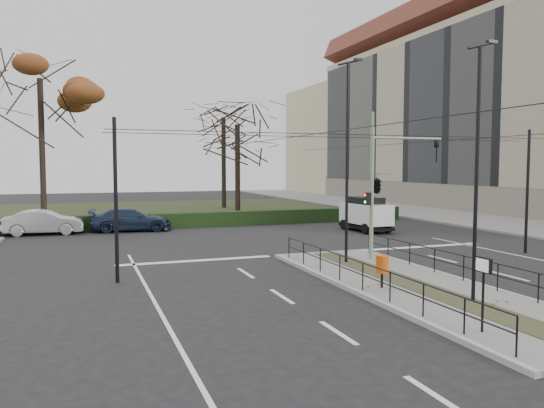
{
  "coord_description": "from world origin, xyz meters",
  "views": [
    {
      "loc": [
        -10.81,
        -17.88,
        4.26
      ],
      "look_at": [
        -1.71,
        7.17,
        2.33
      ],
      "focal_mm": 35.0,
      "sensor_mm": 36.0,
      "label": 1
    }
  ],
  "objects_px": {
    "info_panel": "(483,274)",
    "streetlamp_median_near": "(477,170)",
    "parked_car_second": "(44,222)",
    "rust_tree": "(40,79)",
    "streetlamp_median_far": "(348,160)",
    "litter_bin": "(382,265)",
    "traffic_light": "(379,183)",
    "bare_tree_center": "(223,124)",
    "bare_tree_near": "(237,131)",
    "white_van": "(366,213)",
    "parked_car_third": "(131,220)"
  },
  "relations": [
    {
      "from": "info_panel",
      "to": "streetlamp_median_near",
      "type": "xyz_separation_m",
      "value": [
        1.87,
        2.46,
        2.52
      ]
    },
    {
      "from": "info_panel",
      "to": "parked_car_second",
      "type": "relative_size",
      "value": 0.4
    },
    {
      "from": "rust_tree",
      "to": "streetlamp_median_far",
      "type": "bearing_deg",
      "value": -61.36
    },
    {
      "from": "litter_bin",
      "to": "streetlamp_median_far",
      "type": "distance_m",
      "value": 5.96
    },
    {
      "from": "traffic_light",
      "to": "bare_tree_center",
      "type": "bearing_deg",
      "value": 87.95
    },
    {
      "from": "litter_bin",
      "to": "info_panel",
      "type": "relative_size",
      "value": 0.59
    },
    {
      "from": "litter_bin",
      "to": "streetlamp_median_far",
      "type": "relative_size",
      "value": 0.13
    },
    {
      "from": "rust_tree",
      "to": "bare_tree_near",
      "type": "relative_size",
      "value": 1.39
    },
    {
      "from": "traffic_light",
      "to": "litter_bin",
      "type": "relative_size",
      "value": 5.26
    },
    {
      "from": "bare_tree_center",
      "to": "streetlamp_median_far",
      "type": "bearing_deg",
      "value": -95.2
    },
    {
      "from": "traffic_light",
      "to": "info_panel",
      "type": "relative_size",
      "value": 3.11
    },
    {
      "from": "white_van",
      "to": "rust_tree",
      "type": "xyz_separation_m",
      "value": [
        -20.12,
        14.11,
        9.69
      ]
    },
    {
      "from": "traffic_light",
      "to": "white_van",
      "type": "bearing_deg",
      "value": 62.76
    },
    {
      "from": "white_van",
      "to": "streetlamp_median_far",
      "type": "bearing_deg",
      "value": -123.69
    },
    {
      "from": "rust_tree",
      "to": "traffic_light",
      "type": "bearing_deg",
      "value": -57.94
    },
    {
      "from": "streetlamp_median_near",
      "to": "bare_tree_center",
      "type": "xyz_separation_m",
      "value": [
        2.31,
        38.37,
        4.24
      ]
    },
    {
      "from": "traffic_light",
      "to": "info_panel",
      "type": "height_order",
      "value": "traffic_light"
    },
    {
      "from": "parked_car_second",
      "to": "white_van",
      "type": "relative_size",
      "value": 1.13
    },
    {
      "from": "bare_tree_center",
      "to": "info_panel",
      "type": "bearing_deg",
      "value": -95.84
    },
    {
      "from": "traffic_light",
      "to": "streetlamp_median_far",
      "type": "relative_size",
      "value": 0.67
    },
    {
      "from": "traffic_light",
      "to": "info_panel",
      "type": "bearing_deg",
      "value": -107.11
    },
    {
      "from": "streetlamp_median_near",
      "to": "parked_car_third",
      "type": "relative_size",
      "value": 1.51
    },
    {
      "from": "info_panel",
      "to": "parked_car_third",
      "type": "relative_size",
      "value": 0.36
    },
    {
      "from": "bare_tree_near",
      "to": "info_panel",
      "type": "bearing_deg",
      "value": -95.86
    },
    {
      "from": "streetlamp_median_near",
      "to": "streetlamp_median_far",
      "type": "distance_m",
      "value": 7.2
    },
    {
      "from": "streetlamp_median_near",
      "to": "parked_car_second",
      "type": "bearing_deg",
      "value": 120.49
    },
    {
      "from": "parked_car_third",
      "to": "bare_tree_near",
      "type": "height_order",
      "value": "bare_tree_near"
    },
    {
      "from": "info_panel",
      "to": "bare_tree_near",
      "type": "distance_m",
      "value": 34.0
    },
    {
      "from": "litter_bin",
      "to": "streetlamp_median_far",
      "type": "height_order",
      "value": "streetlamp_median_far"
    },
    {
      "from": "streetlamp_median_far",
      "to": "parked_car_second",
      "type": "distance_m",
      "value": 20.42
    },
    {
      "from": "info_panel",
      "to": "rust_tree",
      "type": "distance_m",
      "value": 37.19
    },
    {
      "from": "streetlamp_median_far",
      "to": "parked_car_second",
      "type": "relative_size",
      "value": 1.84
    },
    {
      "from": "traffic_light",
      "to": "rust_tree",
      "type": "bearing_deg",
      "value": 122.06
    },
    {
      "from": "traffic_light",
      "to": "rust_tree",
      "type": "xyz_separation_m",
      "value": [
        -15.03,
        24.0,
        7.35
      ]
    },
    {
      "from": "traffic_light",
      "to": "streetlamp_median_far",
      "type": "bearing_deg",
      "value": -168.67
    },
    {
      "from": "litter_bin",
      "to": "bare_tree_near",
      "type": "relative_size",
      "value": 0.11
    },
    {
      "from": "white_van",
      "to": "bare_tree_center",
      "type": "xyz_separation_m",
      "value": [
        -3.99,
        20.96,
        7.19
      ]
    },
    {
      "from": "rust_tree",
      "to": "bare_tree_near",
      "type": "distance_m",
      "value": 15.83
    },
    {
      "from": "parked_car_second",
      "to": "bare_tree_near",
      "type": "height_order",
      "value": "bare_tree_near"
    },
    {
      "from": "info_panel",
      "to": "parked_car_second",
      "type": "distance_m",
      "value": 27.6
    },
    {
      "from": "bare_tree_near",
      "to": "rust_tree",
      "type": "bearing_deg",
      "value": 177.7
    },
    {
      "from": "rust_tree",
      "to": "info_panel",
      "type": "bearing_deg",
      "value": -70.61
    },
    {
      "from": "bare_tree_center",
      "to": "rust_tree",
      "type": "bearing_deg",
      "value": -156.98
    },
    {
      "from": "info_panel",
      "to": "parked_car_third",
      "type": "xyz_separation_m",
      "value": [
        -6.24,
        25.12,
        -0.85
      ]
    },
    {
      "from": "litter_bin",
      "to": "bare_tree_near",
      "type": "bearing_deg",
      "value": 83.56
    },
    {
      "from": "bare_tree_center",
      "to": "traffic_light",
      "type": "bearing_deg",
      "value": -92.05
    },
    {
      "from": "parked_car_third",
      "to": "rust_tree",
      "type": "distance_m",
      "value": 14.61
    },
    {
      "from": "parked_car_third",
      "to": "bare_tree_center",
      "type": "xyz_separation_m",
      "value": [
        10.41,
        15.71,
        7.61
      ]
    },
    {
      "from": "parked_car_second",
      "to": "rust_tree",
      "type": "height_order",
      "value": "rust_tree"
    },
    {
      "from": "parked_car_second",
      "to": "parked_car_third",
      "type": "xyz_separation_m",
      "value": [
        5.23,
        0.02,
        -0.02
      ]
    }
  ]
}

